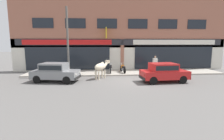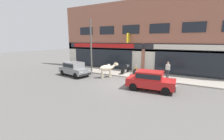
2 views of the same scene
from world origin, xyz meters
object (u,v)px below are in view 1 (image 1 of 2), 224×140
cow (101,67)px  utility_pole (68,42)px  car_0 (164,72)px  pedestrian (155,62)px  motorcycle_0 (110,68)px  motorcycle_1 (123,68)px  car_1 (55,71)px

cow → utility_pole: bearing=155.4°
car_0 → pedestrian: size_ratio=2.31×
pedestrian → car_0: bearing=-98.9°
cow → motorcycle_0: size_ratio=1.01×
cow → pedestrian: (5.40, 2.37, 0.10)m
motorcycle_1 → pedestrian: size_ratio=1.13×
utility_pole → motorcycle_0: bearing=14.8°
car_0 → car_1: size_ratio=0.97×
motorcycle_0 → motorcycle_1: size_ratio=1.00×
car_0 → motorcycle_1: size_ratio=2.04×
car_0 → car_1: bearing=174.6°
cow → motorcycle_0: 2.57m
motorcycle_1 → utility_pole: size_ratio=0.30×
car_0 → utility_pole: 8.53m
cow → car_1: bearing=-166.4°
pedestrian → utility_pole: bearing=-172.8°
cow → motorcycle_1: 3.19m
motorcycle_1 → pedestrian: pedestrian is taller
car_0 → pedestrian: (0.63, 4.02, 0.29)m
car_0 → motorcycle_0: size_ratio=2.04×
motorcycle_1 → utility_pole: bearing=-169.2°
motorcycle_0 → utility_pole: 4.74m
car_1 → utility_pole: size_ratio=0.64×
car_1 → motorcycle_0: size_ratio=2.10×
cow → motorcycle_1: cow is taller
car_1 → motorcycle_1: bearing=28.8°
cow → motorcycle_1: bearing=46.6°
car_0 → utility_pole: utility_pole is taller
car_1 → motorcycle_1: (5.73, 3.15, -0.31)m
cow → car_0: size_ratio=0.50×
motorcycle_0 → utility_pole: bearing=-165.2°
cow → car_1: 3.67m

